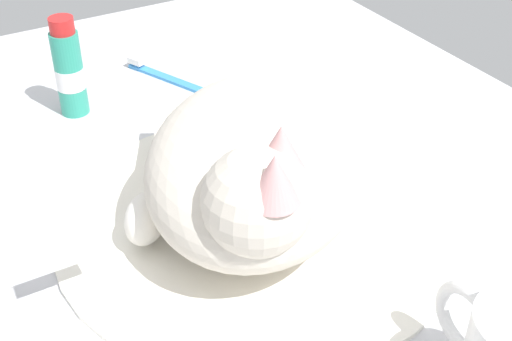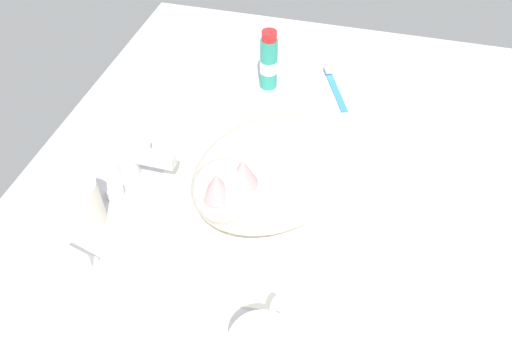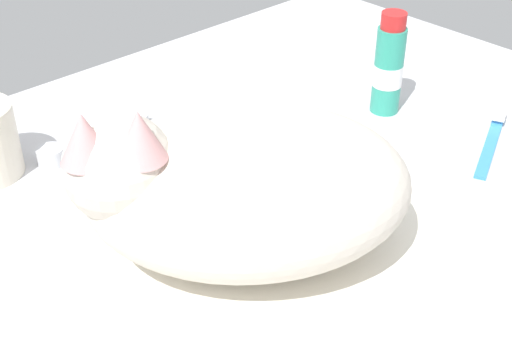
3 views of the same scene
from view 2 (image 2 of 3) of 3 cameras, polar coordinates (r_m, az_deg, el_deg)
ground_plane at (r=79.58cm, az=2.12°, el=-4.15°), size 110.00×82.50×3.00cm
sink_basin at (r=78.10cm, az=2.16°, el=-3.21°), size 37.79×37.79×0.92cm
faucet at (r=82.97cm, az=-13.41°, el=0.77°), size 13.42×10.01×5.42cm
cat at (r=72.87cm, az=1.59°, el=-0.01°), size 33.16×31.67×14.85cm
rinse_cup at (r=77.63cm, az=-19.60°, el=-3.51°), size 7.42×7.42×7.43cm
soap_dish at (r=73.77cm, az=-21.02°, el=-11.59°), size 9.00×6.40×1.20cm
soap_bar at (r=72.20cm, az=-21.43°, el=-10.72°), size 8.23×6.66×2.79cm
toothpaste_bottle at (r=97.48cm, az=1.43°, el=12.10°), size 3.34×3.34×11.85cm
toothbrush at (r=100.83cm, az=8.78°, el=9.39°), size 12.95×6.53×1.60cm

